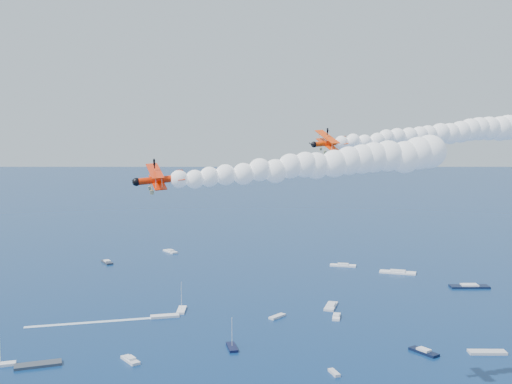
# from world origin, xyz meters

# --- Properties ---
(biplane_lead) EXTENTS (11.81, 12.59, 8.12)m
(biplane_lead) POSITION_xyz_m (5.06, 37.57, 56.78)
(biplane_lead) COLOR #F53A05
(biplane_trail) EXTENTS (11.75, 12.69, 7.57)m
(biplane_trail) POSITION_xyz_m (-14.88, -1.47, 51.78)
(biplane_trail) COLOR red
(smoke_trail_lead) EXTENTS (52.41, 49.39, 9.65)m
(smoke_trail_lead) POSITION_xyz_m (25.78, 51.73, 58.65)
(smoke_trail_lead) COLOR white
(smoke_trail_trail) EXTENTS (52.33, 47.74, 9.65)m
(smoke_trail_trail) POSITION_xyz_m (6.45, 11.77, 53.65)
(smoke_trail_trail) COLOR white
(spectator_boats) EXTENTS (232.99, 155.02, 0.70)m
(spectator_boats) POSITION_xyz_m (-7.01, 114.58, 0.35)
(spectator_boats) COLOR white
(spectator_boats) RESTS_ON ground
(boat_wakes) EXTENTS (214.03, 51.70, 0.04)m
(boat_wakes) POSITION_xyz_m (-42.89, 70.43, 0.03)
(boat_wakes) COLOR white
(boat_wakes) RESTS_ON ground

